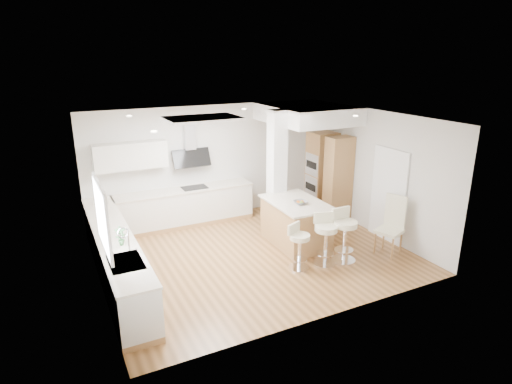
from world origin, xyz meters
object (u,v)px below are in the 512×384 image
bar_stool_c (344,232)px  dining_chair (392,223)px  bar_stool_b (325,236)px  peninsula (296,222)px  bar_stool_a (299,244)px

bar_stool_c → dining_chair: size_ratio=0.88×
bar_stool_b → dining_chair: dining_chair is taller
peninsula → bar_stool_b: size_ratio=1.55×
peninsula → bar_stool_b: 1.08m
peninsula → bar_stool_a: 1.16m
peninsula → bar_stool_a: bearing=-117.9°
bar_stool_a → bar_stool_c: bar_stool_c is taller
bar_stool_c → dining_chair: (1.12, -0.12, 0.05)m
bar_stool_a → dining_chair: size_ratio=0.73×
peninsula → dining_chair: 1.99m
bar_stool_a → bar_stool_c: bearing=-30.0°
dining_chair → bar_stool_c: bearing=152.9°
peninsula → dining_chair: dining_chair is taller
peninsula → dining_chair: (1.54, -1.25, 0.17)m
bar_stool_c → bar_stool_a: bearing=173.1°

